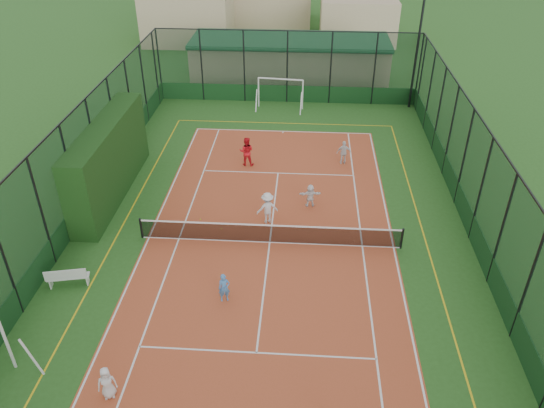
{
  "coord_description": "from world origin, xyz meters",
  "views": [
    {
      "loc": [
        1.4,
        -19.02,
        14.16
      ],
      "look_at": [
        0.01,
        1.34,
        1.2
      ],
      "focal_mm": 35.0,
      "sensor_mm": 36.0,
      "label": 1
    }
  ],
  "objects": [
    {
      "name": "child_far_back",
      "position": [
        1.77,
        3.2,
        0.6
      ],
      "size": [
        1.13,
        0.48,
        1.18
      ],
      "primitive_type": "imported",
      "rotation": [
        0.0,
        0.0,
        3.27
      ],
      "color": "white",
      "rests_on": "court_slab"
    },
    {
      "name": "white_bench",
      "position": [
        -7.8,
        -3.38,
        0.46
      ],
      "size": [
        1.68,
        0.78,
        0.91
      ],
      "primitive_type": null,
      "rotation": [
        0.0,
        0.0,
        0.22
      ],
      "color": "white",
      "rests_on": "ground"
    },
    {
      "name": "child_near_mid",
      "position": [
        -1.47,
        -3.83,
        0.62
      ],
      "size": [
        0.51,
        0.41,
        1.22
      ],
      "primitive_type": "imported",
      "rotation": [
        0.0,
        0.0,
        0.29
      ],
      "color": "#4684C8",
      "rests_on": "court_slab"
    },
    {
      "name": "tennis_balls",
      "position": [
        -2.04,
        1.23,
        0.04
      ],
      "size": [
        3.12,
        0.77,
        0.07
      ],
      "color": "#CCE033",
      "rests_on": "court_slab"
    },
    {
      "name": "ground",
      "position": [
        0.0,
        0.0,
        0.0
      ],
      "size": [
        300.0,
        300.0,
        0.0
      ],
      "primitive_type": "plane",
      "color": "#27561D",
      "rests_on": "ground"
    },
    {
      "name": "hedge_left",
      "position": [
        -8.3,
        3.79,
        1.89
      ],
      "size": [
        1.3,
        8.66,
        3.79
      ],
      "primitive_type": "cube",
      "color": "black",
      "rests_on": "ground"
    },
    {
      "name": "tennis_net",
      "position": [
        0.0,
        0.0,
        0.53
      ],
      "size": [
        11.67,
        0.12,
        1.06
      ],
      "primitive_type": null,
      "color": "black",
      "rests_on": "ground"
    },
    {
      "name": "floodlight_ne",
      "position": [
        8.6,
        16.6,
        4.12
      ],
      "size": [
        0.6,
        0.26,
        8.25
      ],
      "primitive_type": null,
      "color": "black",
      "rests_on": "ground"
    },
    {
      "name": "court_slab",
      "position": [
        0.0,
        0.0,
        0.01
      ],
      "size": [
        11.17,
        23.97,
        0.01
      ],
      "primitive_type": "cube",
      "color": "#A44724",
      "rests_on": "ground"
    },
    {
      "name": "clubhouse",
      "position": [
        0.0,
        22.0,
        1.57
      ],
      "size": [
        15.2,
        7.2,
        3.15
      ],
      "primitive_type": null,
      "color": "tan",
      "rests_on": "ground"
    },
    {
      "name": "child_far_left",
      "position": [
        -0.22,
        1.62,
        0.8
      ],
      "size": [
        1.15,
        0.88,
        1.58
      ],
      "primitive_type": "imported",
      "rotation": [
        0.0,
        0.0,
        3.47
      ],
      "color": "silver",
      "rests_on": "court_slab"
    },
    {
      "name": "coach",
      "position": [
        -1.82,
        7.27,
        0.84
      ],
      "size": [
        0.83,
        0.66,
        1.66
      ],
      "primitive_type": "imported",
      "rotation": [
        0.0,
        0.0,
        3.1
      ],
      "color": "red",
      "rests_on": "court_slab"
    },
    {
      "name": "child_far_right",
      "position": [
        3.61,
        7.79,
        0.7
      ],
      "size": [
        0.84,
        0.42,
        1.37
      ],
      "primitive_type": "imported",
      "rotation": [
        0.0,
        0.0,
        3.25
      ],
      "color": "silver",
      "rests_on": "court_slab"
    },
    {
      "name": "perimeter_fence",
      "position": [
        0.0,
        0.0,
        2.5
      ],
      "size": [
        18.12,
        34.12,
        5.0
      ],
      "primitive_type": null,
      "color": "black",
      "rests_on": "ground"
    },
    {
      "name": "child_near_left",
      "position": [
        -4.48,
        -8.46,
        0.62
      ],
      "size": [
        0.69,
        0.56,
        1.21
      ],
      "primitive_type": "imported",
      "rotation": [
        0.0,
        0.0,
        0.34
      ],
      "color": "silver",
      "rests_on": "court_slab"
    },
    {
      "name": "futsal_goal_far",
      "position": [
        -0.4,
        15.87,
        1.03
      ],
      "size": [
        3.26,
        1.25,
        2.05
      ],
      "primitive_type": null,
      "rotation": [
        0.0,
        0.0,
        -0.1
      ],
      "color": "white",
      "rests_on": "ground"
    }
  ]
}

